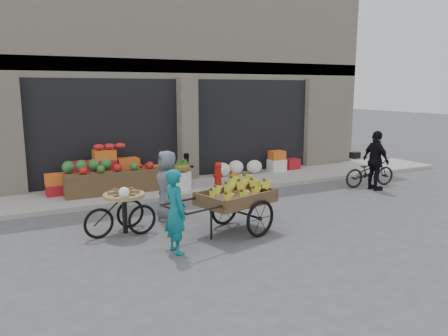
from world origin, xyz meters
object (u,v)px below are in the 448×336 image
bicycle (370,172)px  cyclist (376,161)px  orange_bucket (234,179)px  seated_person (187,168)px  vendor_woman (176,211)px  tricycle_cart (124,207)px  banana_cart (234,196)px  pineapple_bin (182,181)px  vendor_grey (167,186)px  fire_hydrant (218,173)px

bicycle → cyclist: cyclist is taller
orange_bucket → seated_person: seated_person is taller
seated_person → vendor_woman: (-2.18, -4.77, 0.19)m
bicycle → cyclist: size_ratio=0.99×
orange_bucket → bicycle: size_ratio=0.19×
orange_bucket → tricycle_cart: tricycle_cart is taller
banana_cart → seated_person: bearing=65.7°
pineapple_bin → vendor_grey: 2.54m
vendor_grey → banana_cart: bearing=39.6°
pineapple_bin → fire_hydrant: bearing=-2.6°
pineapple_bin → vendor_grey: size_ratio=0.33×
orange_bucket → cyclist: (3.58, -2.05, 0.60)m
pineapple_bin → vendor_woman: vendor_woman is taller
vendor_woman → bicycle: size_ratio=0.90×
fire_hydrant → seated_person: bearing=137.1°
vendor_woman → seated_person: bearing=-30.4°
fire_hydrant → banana_cart: 3.91m
seated_person → vendor_woman: bearing=-124.5°
tricycle_cart → cyclist: cyclist is taller
banana_cart → bicycle: 6.03m
banana_cart → tricycle_cart: size_ratio=1.87×
banana_cart → bicycle: bearing=4.0°
tricycle_cart → bicycle: size_ratio=0.85×
orange_bucket → bicycle: bearing=-23.5°
pineapple_bin → vendor_grey: vendor_grey is taller
bicycle → fire_hydrant: bearing=74.6°
banana_cart → cyclist: (5.51, 1.53, 0.09)m
fire_hydrant → cyclist: (4.08, -2.10, 0.37)m
vendor_grey → bicycle: size_ratio=0.92×
fire_hydrant → vendor_grey: vendor_grey is taller
banana_cart → tricycle_cart: (-2.01, 1.00, -0.21)m
pineapple_bin → banana_cart: banana_cart is taller
pineapple_bin → seated_person: (0.40, 0.60, 0.21)m
seated_person → pineapple_bin: bearing=-133.7°
tricycle_cart → vendor_grey: size_ratio=0.92×
orange_bucket → seated_person: size_ratio=0.34×
fire_hydrant → seated_person: size_ratio=0.76×
bicycle → seated_person: bearing=71.0°
pineapple_bin → bicycle: bicycle is taller
vendor_grey → seated_person: bearing=158.3°
pineapple_bin → banana_cart: (-0.32, -3.68, 0.41)m
fire_hydrant → vendor_woman: 5.04m
orange_bucket → vendor_woman: (-3.38, -4.07, 0.50)m
tricycle_cart → pineapple_bin: bearing=39.3°
pineapple_bin → fire_hydrant: 1.11m
orange_bucket → bicycle: (3.78, -1.65, 0.18)m
seated_person → vendor_grey: (-1.62, -2.79, 0.21)m
orange_bucket → seated_person: bearing=149.7°
pineapple_bin → vendor_woman: bearing=-113.0°
vendor_woman → vendor_grey: (0.55, 1.98, 0.02)m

